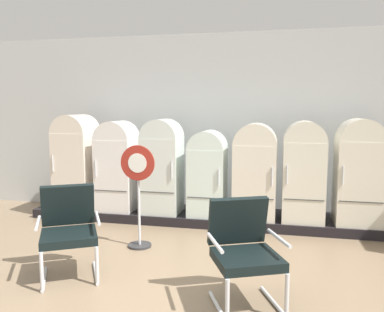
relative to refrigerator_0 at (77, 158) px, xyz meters
The scene contains 12 objects.
back_wall 2.51m from the refrigerator_0, 17.56° to the left, with size 11.76×0.12×3.18m.
display_plinth 2.51m from the refrigerator_0, ahead, with size 5.96×0.95×0.15m, color black.
refrigerator_0 is the anchor object (origin of this frame).
refrigerator_1 0.78m from the refrigerator_0, ahead, with size 0.62×0.63×1.52m.
refrigerator_2 1.57m from the refrigerator_0, ahead, with size 0.61×0.62×1.56m.
refrigerator_3 2.34m from the refrigerator_0, ahead, with size 0.58×0.61×1.38m.
refrigerator_4 3.10m from the refrigerator_0, ahead, with size 0.66×0.62×1.50m.
refrigerator_5 3.84m from the refrigerator_0, ahead, with size 0.63×0.62×1.54m.
refrigerator_6 4.63m from the refrigerator_0, ahead, with size 0.65×0.66×1.58m.
armchair_left 2.65m from the refrigerator_0, 63.54° to the right, with size 0.86×0.89×1.01m.
armchair_right 4.09m from the refrigerator_0, 39.13° to the right, with size 0.83×0.87×1.01m.
sign_stand 2.12m from the refrigerator_0, 39.17° to the right, with size 0.47×0.32×1.40m.
Camera 1 is at (1.15, -3.34, 1.90)m, focal length 37.08 mm.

